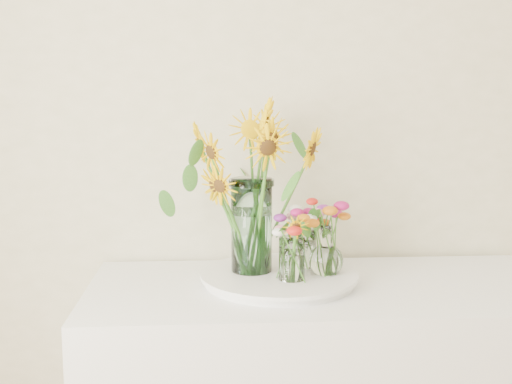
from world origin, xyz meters
TOP-DOWN VIEW (x-y plane):
  - tray at (-0.48, 1.96)m, footprint 0.44×0.44m
  - mason_jar at (-0.56, 1.99)m, footprint 0.13×0.13m
  - sunflower_bouquet at (-0.56, 1.99)m, footprint 0.67×0.67m
  - small_vase_a at (-0.45, 1.89)m, footprint 0.08×0.08m
  - wildflower_posy_a at (-0.45, 1.89)m, footprint 0.20×0.20m
  - small_vase_b at (-0.34, 1.95)m, footprint 0.10×0.10m
  - wildflower_posy_b at (-0.34, 1.95)m, footprint 0.21×0.21m
  - small_vase_c at (-0.39, 2.03)m, footprint 0.09×0.09m
  - wildflower_posy_c at (-0.39, 2.03)m, footprint 0.18×0.18m

SIDE VIEW (x-z plane):
  - tray at x=-0.48m, z-range 0.90..0.92m
  - small_vase_c at x=-0.39m, z-range 0.93..1.04m
  - small_vase_a at x=-0.45m, z-range 0.93..1.05m
  - small_vase_b at x=-0.34m, z-range 0.93..1.07m
  - wildflower_posy_c at x=-0.39m, z-range 0.93..1.13m
  - wildflower_posy_a at x=-0.45m, z-range 0.93..1.14m
  - wildflower_posy_b at x=-0.34m, z-range 0.93..1.16m
  - mason_jar at x=-0.56m, z-range 0.92..1.21m
  - sunflower_bouquet at x=-0.56m, z-range 0.92..1.44m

